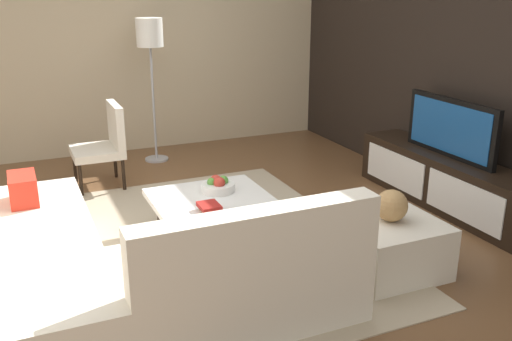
{
  "coord_description": "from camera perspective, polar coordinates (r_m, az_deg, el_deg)",
  "views": [
    {
      "loc": [
        3.91,
        -1.3,
        2.04
      ],
      "look_at": [
        -0.07,
        0.46,
        0.59
      ],
      "focal_mm": 39.56,
      "sensor_mm": 36.0,
      "label": 1
    }
  ],
  "objects": [
    {
      "name": "coffee_table",
      "position": [
        4.63,
        -4.2,
        -5.07
      ],
      "size": [
        1.0,
        0.95,
        0.38
      ],
      "color": "black",
      "rests_on": "ground"
    },
    {
      "name": "ottoman",
      "position": [
        4.31,
        13.23,
        -7.39
      ],
      "size": [
        0.7,
        0.7,
        0.4
      ],
      "primitive_type": "cube",
      "color": "beige",
      "rests_on": "ground"
    },
    {
      "name": "area_rug",
      "position": [
        4.68,
        -5.31,
        -7.46
      ],
      "size": [
        3.24,
        2.54,
        0.01
      ],
      "primitive_type": "cube",
      "color": "tan",
      "rests_on": "ground"
    },
    {
      "name": "accent_chair_near",
      "position": [
        6.07,
        -14.97,
        2.94
      ],
      "size": [
        0.55,
        0.51,
        0.87
      ],
      "rotation": [
        0.0,
        0.0,
        -0.06
      ],
      "color": "black",
      "rests_on": "ground"
    },
    {
      "name": "floor_lamp",
      "position": [
        6.7,
        -10.67,
        12.6
      ],
      "size": [
        0.3,
        0.3,
        1.68
      ],
      "color": "#A5A5AA",
      "rests_on": "ground"
    },
    {
      "name": "fruit_bowl",
      "position": [
        4.73,
        -3.87,
        -1.51
      ],
      "size": [
        0.28,
        0.28,
        0.14
      ],
      "color": "silver",
      "rests_on": "coffee_table"
    },
    {
      "name": "feature_wall_back",
      "position": [
        5.63,
        22.08,
        10.54
      ],
      "size": [
        6.4,
        0.12,
        2.8
      ],
      "primitive_type": "cube",
      "color": "black",
      "rests_on": "ground"
    },
    {
      "name": "media_console",
      "position": [
        5.67,
        18.54,
        -1.01
      ],
      "size": [
        2.1,
        0.46,
        0.5
      ],
      "color": "black",
      "rests_on": "ground"
    },
    {
      "name": "decorative_ball",
      "position": [
        4.19,
        13.55,
        -3.47
      ],
      "size": [
        0.24,
        0.24,
        0.24
      ],
      "primitive_type": "sphere",
      "color": "#AD8451",
      "rests_on": "ottoman"
    },
    {
      "name": "side_wall_left",
      "position": [
        7.3,
        -12.15,
        12.94
      ],
      "size": [
        0.12,
        5.2,
        2.8
      ],
      "primitive_type": "cube",
      "color": "#C6B28E",
      "rests_on": "ground"
    },
    {
      "name": "sectional_couch",
      "position": [
        3.85,
        -14.97,
        -9.27
      ],
      "size": [
        2.36,
        2.35,
        0.85
      ],
      "color": "beige",
      "rests_on": "ground"
    },
    {
      "name": "television",
      "position": [
        5.53,
        19.09,
        4.1
      ],
      "size": [
        1.12,
        0.06,
        0.54
      ],
      "color": "black",
      "rests_on": "media_console"
    },
    {
      "name": "book_stack",
      "position": [
        4.33,
        -4.75,
        -3.75
      ],
      "size": [
        0.19,
        0.15,
        0.06
      ],
      "color": "#CCB78C",
      "rests_on": "coffee_table"
    },
    {
      "name": "ground_plane",
      "position": [
        4.6,
        -4.9,
        -8.02
      ],
      "size": [
        14.0,
        14.0,
        0.0
      ],
      "primitive_type": "plane",
      "color": "brown"
    }
  ]
}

